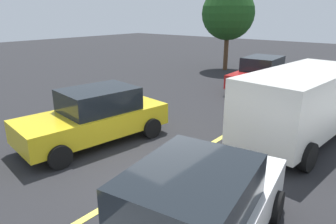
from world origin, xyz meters
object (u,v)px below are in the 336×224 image
at_px(tree_left_verge, 228,14).
at_px(white_van, 302,101).
at_px(car_red_mid_road, 261,73).
at_px(car_white_behind_van, 195,213).
at_px(car_yellow_near_curb, 95,116).

bearing_deg(tree_left_verge, white_van, -140.46).
bearing_deg(car_red_mid_road, car_white_behind_van, -161.31).
distance_m(white_van, car_white_behind_van, 6.10).
xyz_separation_m(car_red_mid_road, car_yellow_near_curb, (-9.78, 1.06, -0.00)).
distance_m(car_yellow_near_curb, tree_left_verge, 14.39).
relative_size(car_white_behind_van, car_yellow_near_curb, 1.01).
relative_size(car_red_mid_road, car_yellow_near_curb, 1.00).
distance_m(car_red_mid_road, car_white_behind_van, 12.46).
bearing_deg(car_red_mid_road, tree_left_verge, 47.16).
relative_size(white_van, tree_left_verge, 0.97).
xyz_separation_m(car_red_mid_road, tree_left_verge, (3.94, 4.24, 2.93)).
distance_m(white_van, tree_left_verge, 12.77).
bearing_deg(car_white_behind_van, white_van, 2.51).
bearing_deg(tree_left_verge, car_yellow_near_curb, -166.93).
relative_size(car_red_mid_road, car_white_behind_van, 1.00).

